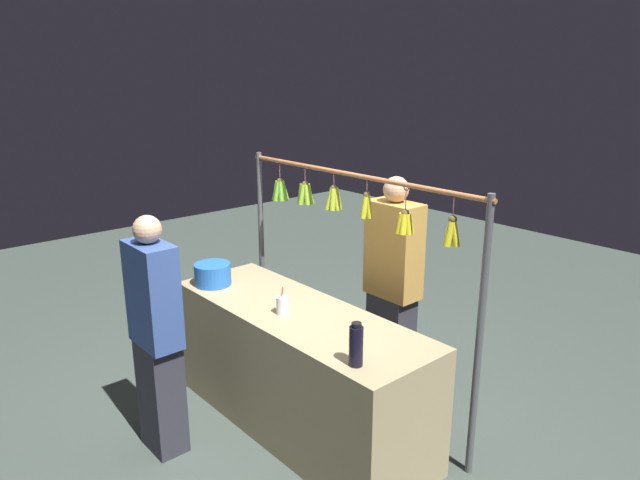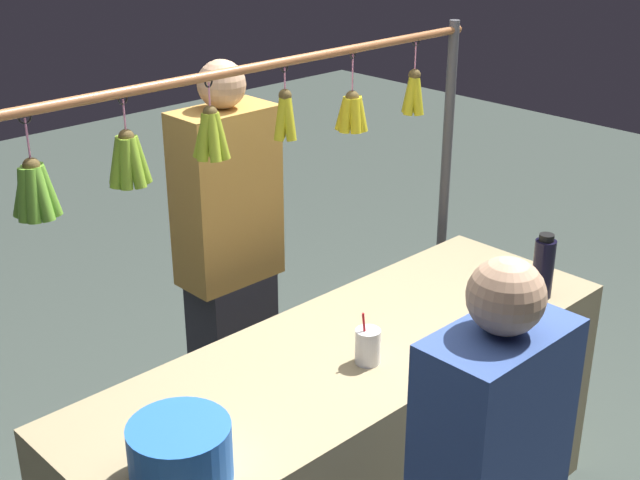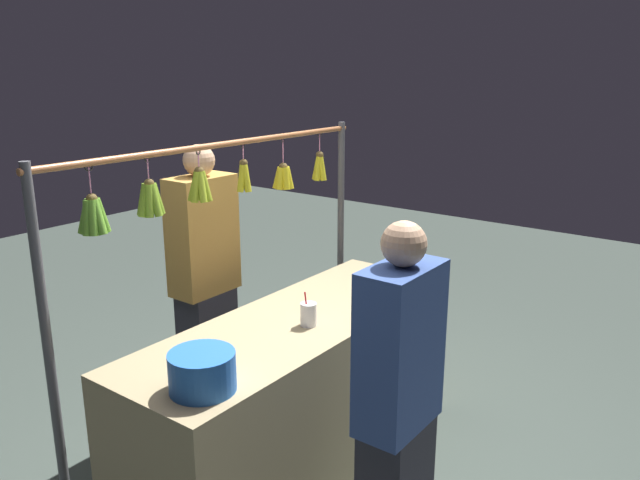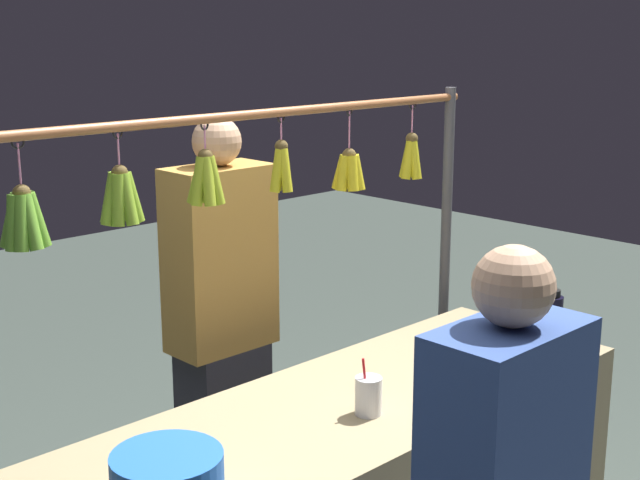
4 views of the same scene
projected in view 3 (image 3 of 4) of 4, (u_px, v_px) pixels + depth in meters
The scene contains 8 objects.
ground_plane at pixel (298, 464), 3.52m from camera, with size 12.00×12.00×0.00m, color #3C4740.
market_counter at pixel (298, 394), 3.40m from camera, with size 2.07×0.70×0.87m, color tan.
display_rack at pixel (221, 226), 3.42m from camera, with size 2.24×0.14×1.78m.
water_bottle at pixel (410, 267), 3.73m from camera, with size 0.08×0.08×0.25m.
blue_bucket at pixel (202, 372), 2.54m from camera, with size 0.27×0.27×0.16m, color blue.
drink_cup at pixel (308, 314), 3.19m from camera, with size 0.08×0.08×0.18m.
vendor_person at pixel (205, 286), 3.85m from camera, with size 0.41×0.22×1.70m.
customer_person at pixel (397, 417), 2.52m from camera, with size 0.38×0.21×1.59m.
Camera 3 is at (2.38, 1.92, 2.15)m, focal length 35.55 mm.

